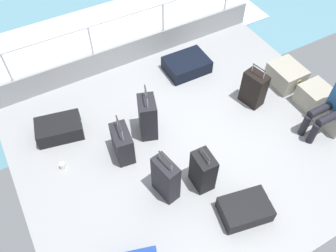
% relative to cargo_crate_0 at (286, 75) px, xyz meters
% --- Properties ---
extents(ground_plane, '(4.40, 5.20, 0.06)m').
position_rel_cargo_crate_0_xyz_m(ground_plane, '(0.30, -2.12, -0.21)').
color(ground_plane, '#939699').
extents(gunwale_port, '(0.06, 5.20, 0.45)m').
position_rel_cargo_crate_0_xyz_m(gunwale_port, '(-1.87, -2.12, 0.04)').
color(gunwale_port, '#939699').
rests_on(gunwale_port, ground_plane).
extents(railing_port, '(0.04, 4.20, 1.02)m').
position_rel_cargo_crate_0_xyz_m(railing_port, '(-1.87, -2.12, 0.60)').
color(railing_port, silver).
rests_on(railing_port, ground_plane).
extents(sea_wake, '(12.00, 12.00, 0.01)m').
position_rel_cargo_crate_0_xyz_m(sea_wake, '(-3.30, -2.12, -0.52)').
color(sea_wake, '#598C9E').
rests_on(sea_wake, ground_plane).
extents(cargo_crate_0, '(0.61, 0.49, 0.36)m').
position_rel_cargo_crate_0_xyz_m(cargo_crate_0, '(0.00, 0.00, 0.00)').
color(cargo_crate_0, '#9E9989').
rests_on(cargo_crate_0, ground_plane).
extents(cargo_crate_1, '(0.63, 0.46, 0.38)m').
position_rel_cargo_crate_0_xyz_m(cargo_crate_1, '(0.69, 0.06, 0.01)').
color(cargo_crate_1, '#9E9989').
rests_on(cargo_crate_1, ground_plane).
extents(cargo_crate_2, '(0.55, 0.38, 0.40)m').
position_rel_cargo_crate_0_xyz_m(cargo_crate_2, '(1.11, 0.03, 0.02)').
color(cargo_crate_2, '#9E9989').
rests_on(cargo_crate_2, ground_plane).
extents(passenger_seated, '(0.34, 0.66, 1.10)m').
position_rel_cargo_crate_0_xyz_m(passenger_seated, '(1.11, -0.15, 0.40)').
color(passenger_seated, '#26598C').
rests_on(passenger_seated, ground_plane).
extents(suitcase_0, '(0.44, 0.36, 0.92)m').
position_rel_cargo_crate_0_xyz_m(suitcase_0, '(-0.19, -2.62, 0.17)').
color(suitcase_0, black).
rests_on(suitcase_0, ground_plane).
extents(suitcase_1, '(0.58, 0.77, 0.26)m').
position_rel_cargo_crate_0_xyz_m(suitcase_1, '(-0.83, -3.85, -0.05)').
color(suitcase_1, black).
rests_on(suitcase_1, ground_plane).
extents(suitcase_2, '(0.59, 0.78, 0.25)m').
position_rel_cargo_crate_0_xyz_m(suitcase_2, '(-1.14, -1.34, -0.06)').
color(suitcase_2, black).
rests_on(suitcase_2, ground_plane).
extents(suitcase_3, '(0.35, 0.25, 0.73)m').
position_rel_cargo_crate_0_xyz_m(suitcase_3, '(0.99, -2.39, 0.13)').
color(suitcase_3, black).
rests_on(suitcase_3, ground_plane).
extents(suitcase_4, '(0.42, 0.31, 0.77)m').
position_rel_cargo_crate_0_xyz_m(suitcase_4, '(0.07, -0.80, 0.13)').
color(suitcase_4, black).
rests_on(suitcase_4, ground_plane).
extents(suitcase_5, '(0.49, 0.30, 0.73)m').
position_rel_cargo_crate_0_xyz_m(suitcase_5, '(0.00, -3.14, 0.08)').
color(suitcase_5, black).
rests_on(suitcase_5, ground_plane).
extents(suitcase_6, '(0.57, 0.72, 0.23)m').
position_rel_cargo_crate_0_xyz_m(suitcase_6, '(1.67, -2.14, -0.07)').
color(suitcase_6, black).
rests_on(suitcase_6, ground_plane).
extents(suitcase_8, '(0.42, 0.26, 0.86)m').
position_rel_cargo_crate_0_xyz_m(suitcase_8, '(0.87, -2.89, 0.17)').
color(suitcase_8, black).
rests_on(suitcase_8, ground_plane).
extents(paper_cup, '(0.08, 0.08, 0.10)m').
position_rel_cargo_crate_0_xyz_m(paper_cup, '(-0.21, -4.02, -0.13)').
color(paper_cup, white).
rests_on(paper_cup, ground_plane).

